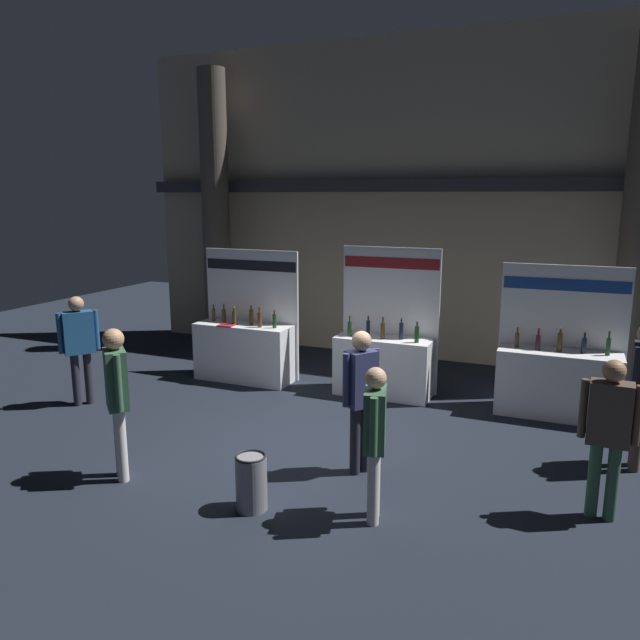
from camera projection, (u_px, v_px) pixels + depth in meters
name	position (u px, v px, depth m)	size (l,w,h in m)	color
ground_plane	(308.00, 445.00, 8.07)	(24.00, 24.00, 0.00)	black
hall_colonnade	(408.00, 204.00, 11.89)	(11.72, 1.20, 6.31)	tan
exhibitor_booth_0	(245.00, 347.00, 10.84)	(1.85, 0.69, 2.33)	white
exhibitor_booth_1	(384.00, 359.00, 10.02)	(1.67, 0.66, 2.45)	white
exhibitor_booth_2	(558.00, 378.00, 9.05)	(1.84, 0.66, 2.26)	white
trash_bin	(251.00, 482.00, 6.37)	(0.34, 0.34, 0.61)	slate
visitor_0	(79.00, 340.00, 9.44)	(0.45, 0.51, 1.75)	#23232D
visitor_2	(117.00, 390.00, 6.91)	(0.43, 0.42, 1.81)	silver
visitor_3	(375.00, 431.00, 6.02)	(0.31, 0.58, 1.63)	silver
visitor_4	(609.00, 425.00, 6.04)	(0.57, 0.26, 1.70)	#33563D
visitor_5	(361.00, 390.00, 7.08)	(0.39, 0.43, 1.75)	#23232D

